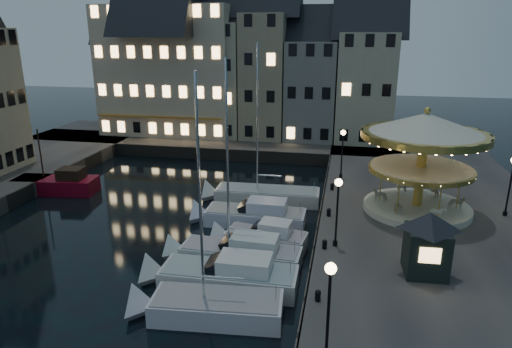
% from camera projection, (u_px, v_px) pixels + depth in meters
% --- Properties ---
extents(ground, '(160.00, 160.00, 0.00)m').
position_uv_depth(ground, '(214.00, 262.00, 27.80)').
color(ground, black).
rests_on(ground, ground).
extents(quay_east, '(16.00, 56.00, 1.30)m').
position_uv_depth(quay_east, '(440.00, 231.00, 30.57)').
color(quay_east, '#474442').
rests_on(quay_east, ground).
extents(quay_north, '(44.00, 12.00, 1.30)m').
position_uv_depth(quay_north, '(216.00, 141.00, 55.30)').
color(quay_north, '#474442').
rests_on(quay_north, ground).
extents(quaywall_e, '(0.15, 44.00, 1.30)m').
position_uv_depth(quaywall_e, '(320.00, 221.00, 32.08)').
color(quaywall_e, '#47423A').
rests_on(quaywall_e, ground).
extents(quaywall_n, '(48.00, 0.15, 1.30)m').
position_uv_depth(quaywall_n, '(218.00, 155.00, 49.31)').
color(quaywall_n, '#47423A').
rests_on(quaywall_n, ground).
extents(streetlamp_a, '(0.44, 0.44, 4.17)m').
position_uv_depth(streetlamp_a, '(329.00, 298.00, 16.82)').
color(streetlamp_a, black).
rests_on(streetlamp_a, quay_east).
extents(streetlamp_b, '(0.44, 0.44, 4.17)m').
position_uv_depth(streetlamp_b, '(338.00, 203.00, 26.17)').
color(streetlamp_b, black).
rests_on(streetlamp_b, quay_east).
extents(streetlamp_c, '(0.44, 0.44, 4.17)m').
position_uv_depth(streetlamp_c, '(342.00, 147.00, 38.79)').
color(streetlamp_c, black).
rests_on(streetlamp_c, quay_east).
extents(streetlamp_d, '(0.44, 0.44, 4.17)m').
position_uv_depth(streetlamp_d, '(511.00, 178.00, 30.57)').
color(streetlamp_d, black).
rests_on(streetlamp_d, quay_east).
extents(bollard_a, '(0.30, 0.30, 0.57)m').
position_uv_depth(bollard_a, '(318.00, 295.00, 21.40)').
color(bollard_a, black).
rests_on(bollard_a, quay_east).
extents(bollard_b, '(0.30, 0.30, 0.57)m').
position_uv_depth(bollard_b, '(325.00, 244.00, 26.54)').
color(bollard_b, black).
rests_on(bollard_b, quay_east).
extents(bollard_c, '(0.30, 0.30, 0.57)m').
position_uv_depth(bollard_c, '(329.00, 212.00, 31.21)').
color(bollard_c, black).
rests_on(bollard_c, quay_east).
extents(bollard_d, '(0.30, 0.30, 0.57)m').
position_uv_depth(bollard_d, '(332.00, 186.00, 36.36)').
color(bollard_d, black).
rests_on(bollard_d, quay_east).
extents(townhouse_na, '(5.50, 8.00, 12.80)m').
position_uv_depth(townhouse_na, '(131.00, 78.00, 57.21)').
color(townhouse_na, gray).
rests_on(townhouse_na, quay_north).
extents(townhouse_nb, '(6.16, 8.00, 13.80)m').
position_uv_depth(townhouse_nb, '(172.00, 75.00, 56.03)').
color(townhouse_nb, slate).
rests_on(townhouse_nb, quay_north).
extents(townhouse_nc, '(6.82, 8.00, 14.80)m').
position_uv_depth(townhouse_nc, '(219.00, 71.00, 54.73)').
color(townhouse_nc, tan).
rests_on(townhouse_nc, quay_north).
extents(townhouse_nd, '(5.50, 8.00, 15.80)m').
position_uv_depth(townhouse_nd, '(266.00, 68.00, 53.49)').
color(townhouse_nd, gray).
rests_on(townhouse_nd, quay_north).
extents(townhouse_ne, '(6.16, 8.00, 12.80)m').
position_uv_depth(townhouse_ne, '(312.00, 82.00, 52.91)').
color(townhouse_ne, slate).
rests_on(townhouse_ne, quay_north).
extents(townhouse_nf, '(6.82, 8.00, 13.80)m').
position_uv_depth(townhouse_nf, '(366.00, 79.00, 51.61)').
color(townhouse_nf, '#A8A489').
rests_on(townhouse_nf, quay_north).
extents(hotel_corner, '(17.60, 9.00, 16.80)m').
position_uv_depth(hotel_corner, '(171.00, 62.00, 55.56)').
color(hotel_corner, beige).
rests_on(hotel_corner, quay_north).
extents(motorboat_a, '(7.49, 3.04, 12.42)m').
position_uv_depth(motorboat_a, '(205.00, 307.00, 22.26)').
color(motorboat_a, silver).
rests_on(motorboat_a, ground).
extents(motorboat_b, '(8.50, 2.61, 2.15)m').
position_uv_depth(motorboat_b, '(222.00, 276.00, 24.89)').
color(motorboat_b, silver).
rests_on(motorboat_b, ground).
extents(motorboat_c, '(8.27, 2.40, 10.97)m').
position_uv_depth(motorboat_c, '(234.00, 253.00, 27.37)').
color(motorboat_c, silver).
rests_on(motorboat_c, ground).
extents(motorboat_d, '(6.24, 2.65, 2.15)m').
position_uv_depth(motorboat_d, '(260.00, 238.00, 29.44)').
color(motorboat_d, silver).
rests_on(motorboat_d, ground).
extents(motorboat_e, '(8.20, 2.43, 2.15)m').
position_uv_depth(motorboat_e, '(250.00, 216.00, 32.99)').
color(motorboat_e, silver).
rests_on(motorboat_e, ground).
extents(motorboat_f, '(9.50, 2.80, 12.62)m').
position_uv_depth(motorboat_f, '(260.00, 195.00, 37.44)').
color(motorboat_f, silver).
rests_on(motorboat_f, ground).
extents(red_fishing_boat, '(7.20, 3.22, 5.79)m').
position_uv_depth(red_fishing_boat, '(58.00, 185.00, 39.52)').
color(red_fishing_boat, maroon).
rests_on(red_fishing_boat, ground).
extents(carousel, '(8.41, 8.41, 7.36)m').
position_uv_depth(carousel, '(424.00, 144.00, 30.75)').
color(carousel, beige).
rests_on(carousel, quay_east).
extents(ticket_kiosk, '(3.32, 3.32, 3.89)m').
position_uv_depth(ticket_kiosk, '(428.00, 233.00, 23.24)').
color(ticket_kiosk, black).
rests_on(ticket_kiosk, quay_east).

